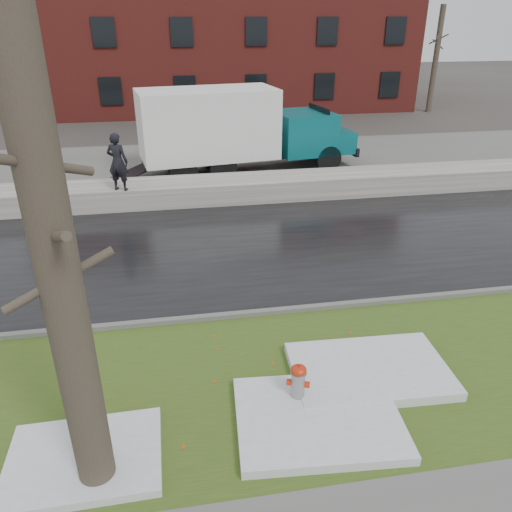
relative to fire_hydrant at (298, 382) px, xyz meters
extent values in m
plane|color=#47423D|center=(-0.47, 1.81, -0.47)|extent=(120.00, 120.00, 0.00)
cube|color=#344F1A|center=(-0.47, 0.56, -0.45)|extent=(60.00, 4.50, 0.04)
cube|color=black|center=(-0.47, 6.31, -0.45)|extent=(60.00, 7.00, 0.03)
cube|color=slate|center=(-0.47, 14.81, -0.45)|extent=(60.00, 9.00, 0.03)
cube|color=slate|center=(-0.47, 2.81, -0.40)|extent=(60.00, 0.15, 0.14)
cube|color=beige|center=(-0.47, 10.51, -0.09)|extent=(60.00, 1.60, 0.75)
cube|color=maroon|center=(1.53, 31.81, 4.53)|extent=(26.00, 12.00, 10.00)
cylinder|color=brown|center=(-6.47, 27.81, 2.78)|extent=(0.36, 0.36, 6.50)
cylinder|color=brown|center=(-6.47, 27.81, 3.73)|extent=(0.84, 1.62, 0.73)
cylinder|color=brown|center=(-6.47, 27.81, 4.63)|extent=(1.08, 1.26, 0.66)
cylinder|color=brown|center=(-6.47, 27.81, 3.13)|extent=(1.40, 0.61, 0.63)
cylinder|color=brown|center=(15.53, 25.81, 2.78)|extent=(0.36, 0.36, 6.50)
cylinder|color=brown|center=(15.53, 25.81, 3.73)|extent=(0.84, 1.62, 0.73)
cylinder|color=brown|center=(15.53, 25.81, 4.63)|extent=(1.08, 1.26, 0.66)
cylinder|color=brown|center=(15.53, 25.81, 3.13)|extent=(1.40, 0.61, 0.63)
cylinder|color=gray|center=(0.00, 0.00, -0.08)|extent=(0.29, 0.29, 0.69)
ellipsoid|color=red|center=(0.00, 0.00, 0.26)|extent=(0.35, 0.35, 0.16)
cylinder|color=red|center=(0.00, 0.00, 0.35)|extent=(0.06, 0.06, 0.05)
cylinder|color=red|center=(-0.13, 0.05, -0.01)|extent=(0.13, 0.14, 0.11)
cylinder|color=red|center=(0.13, -0.06, -0.01)|extent=(0.13, 0.14, 0.11)
cylinder|color=gray|center=(0.05, 0.13, -0.01)|extent=(0.16, 0.14, 0.14)
cylinder|color=brown|center=(-3.13, -1.02, 2.69)|extent=(0.50, 0.50, 6.23)
cylinder|color=brown|center=(-3.13, -1.02, 3.31)|extent=(0.74, 1.45, 0.65)
cylinder|color=brown|center=(-3.13, -1.02, 4.11)|extent=(0.98, 1.11, 0.59)
cylinder|color=brown|center=(-3.13, -1.02, 2.78)|extent=(1.25, 0.53, 0.56)
cube|color=black|center=(0.98, 13.78, 0.17)|extent=(7.89, 2.11, 0.22)
cube|color=white|center=(-0.28, 13.59, 1.59)|extent=(5.59, 3.19, 2.64)
cube|color=#0C646C|center=(3.74, 14.18, 1.00)|extent=(2.57, 2.65, 1.66)
cube|color=#0C646C|center=(5.14, 14.39, 0.61)|extent=(1.48, 2.30, 0.88)
cube|color=black|center=(4.41, 14.28, 1.59)|extent=(0.36, 1.95, 0.88)
cube|color=black|center=(-3.48, 13.12, -0.15)|extent=(1.83, 1.41, 0.66)
cylinder|color=black|center=(4.61, 13.27, 0.07)|extent=(1.11, 0.45, 1.08)
cylinder|color=black|center=(4.31, 15.31, 0.07)|extent=(1.11, 0.45, 1.08)
cylinder|color=black|center=(0.16, 12.62, 0.07)|extent=(1.11, 0.45, 1.08)
cylinder|color=black|center=(-0.14, 14.65, 0.07)|extent=(1.11, 0.45, 1.08)
cylinder|color=black|center=(-1.39, 12.39, 0.07)|extent=(1.11, 0.45, 1.08)
cylinder|color=black|center=(-1.69, 14.42, 0.07)|extent=(1.11, 0.45, 1.08)
imported|color=black|center=(-3.50, 9.91, 1.22)|extent=(0.80, 0.66, 1.87)
cube|color=silver|center=(0.22, -0.49, -0.35)|extent=(2.74, 2.19, 0.16)
cube|color=silver|center=(-3.37, -0.69, -0.36)|extent=(2.23, 1.64, 0.14)
cube|color=silver|center=(1.46, 0.49, -0.34)|extent=(2.87, 1.92, 0.18)
camera|label=1|loc=(-1.79, -6.27, 5.48)|focal=35.00mm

